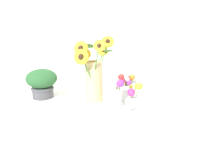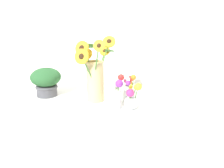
{
  "view_description": "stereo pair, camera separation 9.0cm",
  "coord_description": "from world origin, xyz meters",
  "views": [
    {
      "loc": [
        0.3,
        -1.05,
        0.47
      ],
      "look_at": [
        -0.01,
        0.06,
        0.14
      ],
      "focal_mm": 35.0,
      "sensor_mm": 36.0,
      "label": 1
    },
    {
      "loc": [
        0.38,
        -1.02,
        0.47
      ],
      "look_at": [
        -0.01,
        0.06,
        0.14
      ],
      "focal_mm": 35.0,
      "sensor_mm": 36.0,
      "label": 2
    }
  ],
  "objects": [
    {
      "name": "vase_small_center",
      "position": [
        0.02,
        0.02,
        0.09
      ],
      "size": [
        0.09,
        0.1,
        0.18
      ],
      "color": "white",
      "rests_on": "serving_tray"
    },
    {
      "name": "vase_small_back",
      "position": [
        0.07,
        0.15,
        0.08
      ],
      "size": [
        0.08,
        0.09,
        0.16
      ],
      "color": "white",
      "rests_on": "serving_tray"
    },
    {
      "name": "serving_tray",
      "position": [
        -0.01,
        0.06,
        0.01
      ],
      "size": [
        0.48,
        0.48,
        0.02
      ],
      "color": "white",
      "rests_on": "ground_plane"
    },
    {
      "name": "ground_plane",
      "position": [
        0.0,
        0.0,
        0.0
      ],
      "size": [
        6.0,
        6.0,
        0.0
      ],
      "primitive_type": "plane",
      "color": "silver"
    },
    {
      "name": "mason_jar_sunflowers",
      "position": [
        -0.13,
        0.1,
        0.18
      ],
      "size": [
        0.25,
        0.22,
        0.38
      ],
      "color": "#D1B77A",
      "rests_on": "serving_tray"
    },
    {
      "name": "potted_plant",
      "position": [
        -0.49,
        0.12,
        0.1
      ],
      "size": [
        0.2,
        0.2,
        0.19
      ],
      "color": "#4C4C51",
      "rests_on": "ground_plane"
    },
    {
      "name": "vase_bulb_right",
      "position": [
        0.11,
        0.03,
        0.08
      ],
      "size": [
        0.1,
        0.09,
        0.17
      ],
      "color": "white",
      "rests_on": "serving_tray"
    }
  ]
}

